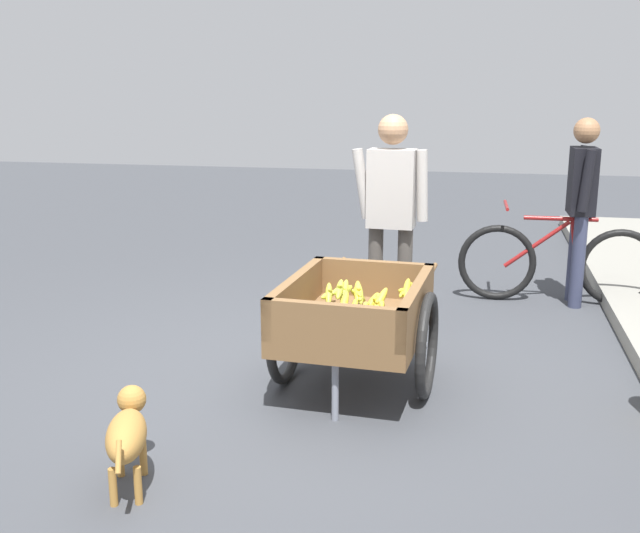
% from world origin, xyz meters
% --- Properties ---
extents(ground_plane, '(24.00, 24.00, 0.00)m').
position_xyz_m(ground_plane, '(0.00, 0.00, 0.00)').
color(ground_plane, '#3D3F44').
extents(fruit_cart, '(1.69, 0.98, 0.69)m').
position_xyz_m(fruit_cart, '(0.08, 0.38, 0.44)').
color(fruit_cart, brown).
rests_on(fruit_cart, ground).
extents(vendor_person, '(0.22, 0.57, 1.62)m').
position_xyz_m(vendor_person, '(-1.07, 0.45, 0.97)').
color(vendor_person, '#4C4742').
rests_on(vendor_person, ground).
extents(bicycle, '(0.46, 1.66, 0.85)m').
position_xyz_m(bicycle, '(-2.14, 1.74, 0.35)').
color(bicycle, black).
rests_on(bicycle, ground).
extents(cyclist_person, '(0.52, 0.21, 1.56)m').
position_xyz_m(cyclist_person, '(-2.14, 1.90, 0.93)').
color(cyclist_person, '#333851').
rests_on(cyclist_person, ground).
extents(dog, '(0.64, 0.32, 0.40)m').
position_xyz_m(dog, '(1.44, -0.45, 0.27)').
color(dog, '#AD7A38').
rests_on(dog, ground).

